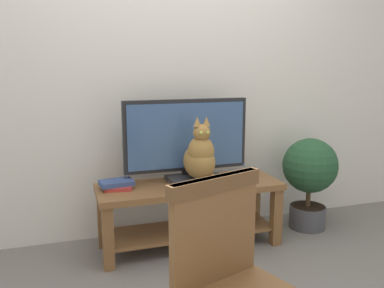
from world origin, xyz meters
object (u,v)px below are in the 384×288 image
at_px(cat, 200,157).
at_px(wooden_chair, 234,279).
at_px(book_stack, 117,184).
at_px(media_box, 199,183).
at_px(tv, 186,138).
at_px(potted_plant, 310,174).
at_px(tv_stand, 190,203).

distance_m(cat, wooden_chair, 1.31).
bearing_deg(book_stack, media_box, -13.78).
bearing_deg(tv, wooden_chair, -100.33).
xyz_separation_m(wooden_chair, book_stack, (-0.24, 1.42, -0.02)).
xyz_separation_m(wooden_chair, potted_plant, (1.28, 1.41, -0.07)).
height_order(tv_stand, media_box, media_box).
bearing_deg(wooden_chair, book_stack, 99.71).
height_order(media_box, wooden_chair, wooden_chair).
bearing_deg(cat, wooden_chair, -103.55).
xyz_separation_m(tv, potted_plant, (1.01, -0.06, -0.34)).
distance_m(media_box, potted_plant, 0.98).
xyz_separation_m(tv_stand, tv, (0.00, 0.09, 0.46)).
bearing_deg(tv, book_stack, -174.96).
height_order(media_box, potted_plant, potted_plant).
relative_size(wooden_chair, potted_plant, 1.21).
xyz_separation_m(media_box, potted_plant, (0.97, 0.12, -0.05)).
xyz_separation_m(tv, media_box, (0.04, -0.18, -0.29)).
distance_m(media_box, book_stack, 0.56).
height_order(tv_stand, potted_plant, potted_plant).
height_order(tv_stand, book_stack, book_stack).
distance_m(cat, potted_plant, 1.01).
bearing_deg(cat, media_box, 94.19).
distance_m(tv_stand, media_box, 0.20).
xyz_separation_m(tv, wooden_chair, (-0.27, -1.46, -0.27)).
relative_size(media_box, cat, 0.87).
bearing_deg(potted_plant, tv_stand, -178.33).
bearing_deg(media_box, tv_stand, 112.02).
bearing_deg(media_box, tv, 101.90).
relative_size(book_stack, potted_plant, 0.32).
xyz_separation_m(media_box, book_stack, (-0.55, 0.13, -0.00)).
bearing_deg(tv, potted_plant, -3.18).
xyz_separation_m(book_stack, potted_plant, (1.52, -0.01, -0.05)).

